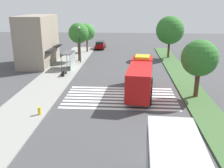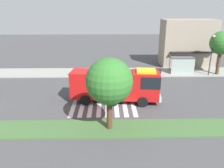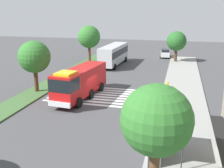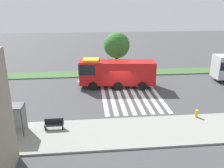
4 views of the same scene
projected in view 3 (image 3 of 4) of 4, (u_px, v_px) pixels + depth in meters
The scene contains 15 objects.
ground_plane at pixel (100, 99), 30.75m from camera, with size 120.00×120.00×0.00m, color #424244.
sidewalk at pixel (183, 105), 28.57m from camera, with size 60.00×4.91×0.14m, color gray.
median_strip at pixel (35, 93), 32.66m from camera, with size 60.00×3.00×0.14m, color #3D6033.
crosswalk at pixel (102, 96), 31.75m from camera, with size 6.75×11.97×0.01m.
fire_truck at pixel (79, 81), 30.23m from camera, with size 9.83×3.43×3.71m.
parked_car_west at pixel (165, 53), 56.46m from camera, with size 4.31×2.18×1.69m.
transit_bus at pixel (114, 53), 48.26m from camera, with size 10.61×3.25×3.58m.
bus_stop_shelter at pixel (168, 131), 18.23m from camera, with size 3.50×1.40×2.46m.
bench_near_shelter at pixel (170, 125), 22.31m from camera, with size 1.60×0.50×0.90m.
street_lamp at pixel (151, 130), 14.34m from camera, with size 0.36×0.36×5.96m.
sidewalk_tree_far_west at pixel (177, 41), 50.77m from camera, with size 3.64×3.64×5.64m.
sidewalk_tree_center at pixel (157, 121), 12.57m from camera, with size 3.42×3.42×6.45m.
median_tree_far_west at pixel (89, 37), 50.41m from camera, with size 4.16×4.16×6.71m.
median_tree_west at pixel (34, 57), 31.98m from camera, with size 3.81×3.81×6.11m.
fire_hydrant at pixel (167, 84), 34.73m from camera, with size 0.28×0.28×0.70m, color gold.
Camera 3 is at (27.94, 8.52, 9.86)m, focal length 43.61 mm.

